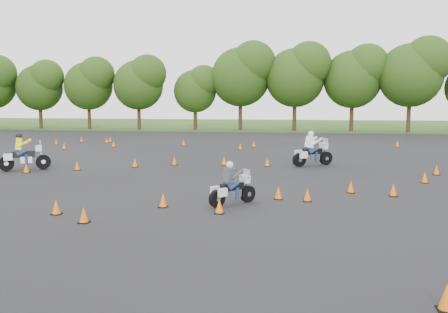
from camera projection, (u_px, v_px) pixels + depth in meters
name	position (u px, v px, depth m)	size (l,w,h in m)	color
ground	(207.00, 204.00, 17.16)	(140.00, 140.00, 0.00)	#2D5119
asphalt_pad	(230.00, 177.00, 23.06)	(62.00, 62.00, 0.00)	black
treeline	(288.00, 88.00, 51.33)	(86.90, 32.37, 10.76)	#264112
traffic_cones	(224.00, 173.00, 22.79)	(36.71, 33.15, 0.45)	orange
rider_grey	(233.00, 183.00, 17.01)	(1.96, 0.60, 1.52)	#3C3C43
rider_yellow	(25.00, 152.00, 25.04)	(2.48, 0.76, 1.92)	#FDFF16
rider_white	(313.00, 148.00, 26.87)	(2.46, 0.75, 1.90)	white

